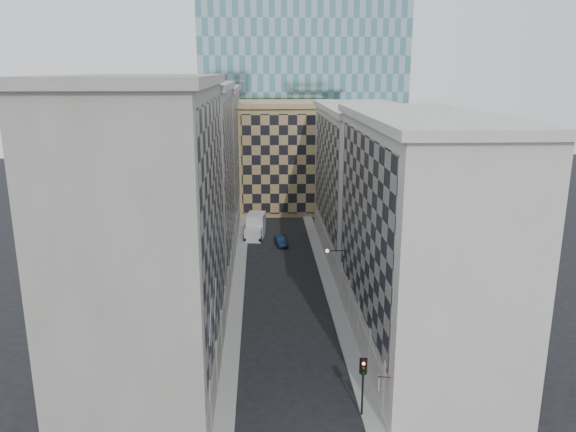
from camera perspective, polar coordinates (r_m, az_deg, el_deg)
name	(u,v)px	position (r m, az deg, el deg)	size (l,w,h in m)	color
sidewalk_west	(238,287)	(64.76, -5.12, -7.17)	(1.50, 100.00, 0.15)	gray
sidewalk_east	(329,285)	(65.15, 4.22, -7.01)	(1.50, 100.00, 0.15)	gray
bldg_left_a	(150,237)	(43.69, -13.82, -2.06)	(10.80, 22.80, 23.70)	gray
bldg_left_b	(187,185)	(64.91, -10.22, 3.08)	(10.80, 22.80, 22.70)	gray
bldg_left_c	(205,160)	(86.52, -8.40, 5.67)	(10.80, 22.80, 21.70)	gray
bldg_right_a	(419,237)	(48.98, 13.12, -2.05)	(10.80, 26.80, 20.70)	#BCB6AC
bldg_right_b	(362,181)	(74.68, 7.56, 3.53)	(10.80, 28.80, 19.70)	#BCB6AC
tan_block	(286,156)	(99.17, -0.20, 6.15)	(16.80, 14.80, 18.80)	tan
church_tower	(272,54)	(112.15, -1.61, 16.10)	(7.20, 7.20, 51.50)	#2F2B25
flagpoles_left	(213,310)	(39.65, -7.65, -9.40)	(0.10, 6.33, 2.33)	gray
bracket_lamp	(329,251)	(57.37, 4.18, -3.55)	(1.98, 0.36, 0.36)	black
traffic_light	(363,375)	(41.29, 7.64, -15.72)	(0.55, 0.49, 4.37)	black
box_truck	(255,227)	(83.26, -3.33, -1.15)	(3.25, 6.36, 3.34)	silver
dark_car	(281,241)	(79.28, -0.70, -2.54)	(1.39, 3.99, 1.32)	#101E3C
shop_sign	(379,382)	(39.53, 9.23, -16.34)	(0.88, 0.74, 0.82)	black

